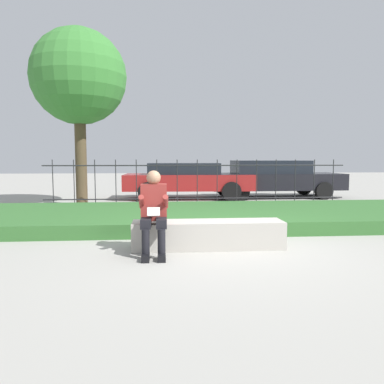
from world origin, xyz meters
TOP-DOWN VIEW (x-y plane):
  - ground_plane at (0.00, 0.00)m, footprint 60.00×60.00m
  - stone_bench at (-0.28, 0.00)m, footprint 2.35×0.53m
  - person_seated_reader at (-1.12, -0.30)m, footprint 0.42×0.73m
  - grass_berm at (0.00, 2.42)m, footprint 10.47×3.44m
  - iron_fence at (0.00, 4.71)m, footprint 8.47×0.03m
  - car_parked_center at (-0.10, 7.20)m, footprint 4.47×1.94m
  - car_parked_right at (3.00, 7.38)m, footprint 4.73×1.99m
  - tree_behind_fence at (-3.35, 5.47)m, footprint 2.72×2.72m

SIDE VIEW (x-z plane):
  - ground_plane at x=0.00m, z-range 0.00..0.00m
  - grass_berm at x=0.00m, z-range 0.00..0.26m
  - stone_bench at x=-0.28m, z-range -0.02..0.40m
  - person_seated_reader at x=-1.12m, z-range 0.05..1.27m
  - car_parked_center at x=-0.10m, z-range 0.06..1.30m
  - car_parked_right at x=3.00m, z-range 0.05..1.37m
  - iron_fence at x=0.00m, z-range 0.03..1.40m
  - tree_behind_fence at x=-3.35m, z-range 1.15..6.26m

